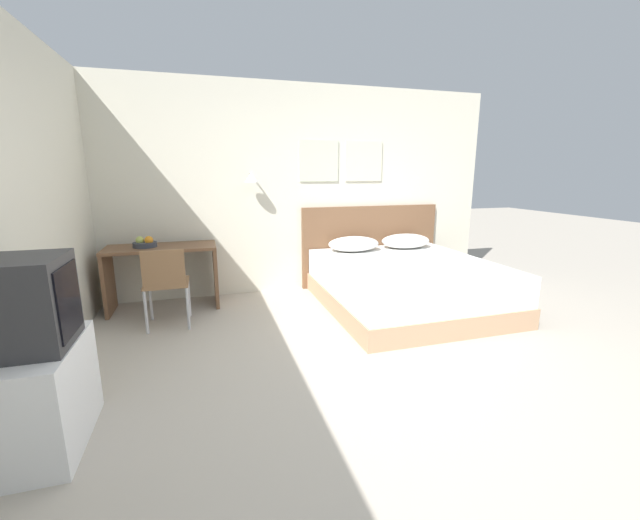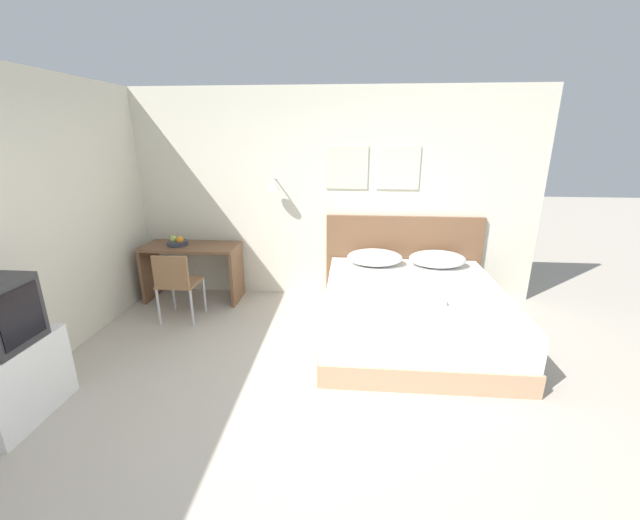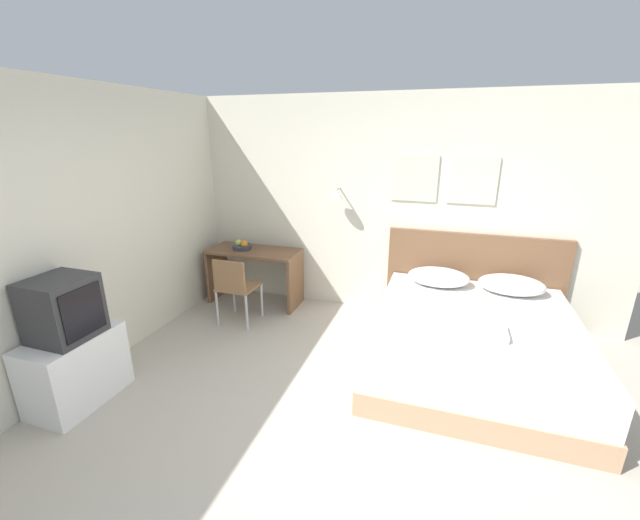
{
  "view_description": "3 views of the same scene",
  "coord_description": "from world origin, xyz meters",
  "px_view_note": "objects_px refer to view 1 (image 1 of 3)",
  "views": [
    {
      "loc": [
        -1.15,
        -2.42,
        1.57
      ],
      "look_at": [
        -0.05,
        1.23,
        0.7
      ],
      "focal_mm": 22.0,
      "sensor_mm": 36.0,
      "label": 1
    },
    {
      "loc": [
        0.44,
        -2.37,
        2.09
      ],
      "look_at": [
        0.09,
        1.75,
        0.76
      ],
      "focal_mm": 22.0,
      "sensor_mm": 36.0,
      "label": 2
    },
    {
      "loc": [
        0.75,
        -2.1,
        2.21
      ],
      "look_at": [
        -0.53,
        1.78,
        0.87
      ],
      "focal_mm": 22.0,
      "sensor_mm": 36.0,
      "label": 3
    }
  ],
  "objects_px": {
    "bed": "(407,284)",
    "desk_chair": "(166,280)",
    "fruit_bowl": "(145,243)",
    "television": "(23,304)",
    "pillow_right": "(406,241)",
    "pillow_left": "(354,244)",
    "folded_towel_near_foot": "(430,264)",
    "headboard": "(370,245)",
    "desk": "(163,265)",
    "tv_stand": "(39,397)"
  },
  "relations": [
    {
      "from": "pillow_right",
      "to": "fruit_bowl",
      "type": "distance_m",
      "value": 3.27
    },
    {
      "from": "television",
      "to": "desk_chair",
      "type": "bearing_deg",
      "value": 71.45
    },
    {
      "from": "bed",
      "to": "desk",
      "type": "relative_size",
      "value": 1.71
    },
    {
      "from": "folded_towel_near_foot",
      "to": "pillow_right",
      "type": "bearing_deg",
      "value": 75.12
    },
    {
      "from": "pillow_left",
      "to": "desk",
      "type": "bearing_deg",
      "value": 179.38
    },
    {
      "from": "desk",
      "to": "television",
      "type": "xyz_separation_m",
      "value": [
        -0.48,
        -2.34,
        0.35
      ]
    },
    {
      "from": "folded_towel_near_foot",
      "to": "headboard",
      "type": "bearing_deg",
      "value": 94.07
    },
    {
      "from": "bed",
      "to": "television",
      "type": "xyz_separation_m",
      "value": [
        -3.21,
        -1.56,
        0.6
      ]
    },
    {
      "from": "headboard",
      "to": "television",
      "type": "distance_m",
      "value": 4.16
    },
    {
      "from": "headboard",
      "to": "folded_towel_near_foot",
      "type": "xyz_separation_m",
      "value": [
        0.1,
        -1.37,
        0.03
      ]
    },
    {
      "from": "desk",
      "to": "fruit_bowl",
      "type": "relative_size",
      "value": 4.73
    },
    {
      "from": "fruit_bowl",
      "to": "tv_stand",
      "type": "bearing_deg",
      "value": -97.86
    },
    {
      "from": "pillow_left",
      "to": "desk",
      "type": "distance_m",
      "value": 2.35
    },
    {
      "from": "bed",
      "to": "pillow_left",
      "type": "bearing_deg",
      "value": 116.8
    },
    {
      "from": "bed",
      "to": "pillow_left",
      "type": "height_order",
      "value": "pillow_left"
    },
    {
      "from": "headboard",
      "to": "pillow_left",
      "type": "distance_m",
      "value": 0.5
    },
    {
      "from": "pillow_left",
      "to": "fruit_bowl",
      "type": "relative_size",
      "value": 2.66
    },
    {
      "from": "desk",
      "to": "pillow_left",
      "type": "bearing_deg",
      "value": -0.62
    },
    {
      "from": "headboard",
      "to": "television",
      "type": "relative_size",
      "value": 3.91
    },
    {
      "from": "headboard",
      "to": "tv_stand",
      "type": "relative_size",
      "value": 2.69
    },
    {
      "from": "folded_towel_near_foot",
      "to": "television",
      "type": "bearing_deg",
      "value": -159.2
    },
    {
      "from": "bed",
      "to": "television",
      "type": "height_order",
      "value": "television"
    },
    {
      "from": "pillow_right",
      "to": "desk",
      "type": "height_order",
      "value": "pillow_right"
    },
    {
      "from": "pillow_left",
      "to": "tv_stand",
      "type": "height_order",
      "value": "pillow_left"
    },
    {
      "from": "tv_stand",
      "to": "television",
      "type": "distance_m",
      "value": 0.56
    },
    {
      "from": "fruit_bowl",
      "to": "television",
      "type": "xyz_separation_m",
      "value": [
        -0.32,
        -2.33,
        0.09
      ]
    },
    {
      "from": "television",
      "to": "pillow_right",
      "type": "bearing_deg",
      "value": 32.84
    },
    {
      "from": "fruit_bowl",
      "to": "desk_chair",
      "type": "bearing_deg",
      "value": -69.35
    },
    {
      "from": "bed",
      "to": "folded_towel_near_foot",
      "type": "height_order",
      "value": "folded_towel_near_foot"
    },
    {
      "from": "television",
      "to": "tv_stand",
      "type": "bearing_deg",
      "value": -180.0
    },
    {
      "from": "bed",
      "to": "tv_stand",
      "type": "xyz_separation_m",
      "value": [
        -3.21,
        -1.56,
        0.04
      ]
    },
    {
      "from": "headboard",
      "to": "bed",
      "type": "bearing_deg",
      "value": -90.0
    },
    {
      "from": "desk",
      "to": "tv_stand",
      "type": "bearing_deg",
      "value": -101.73
    },
    {
      "from": "pillow_left",
      "to": "pillow_right",
      "type": "height_order",
      "value": "same"
    },
    {
      "from": "folded_towel_near_foot",
      "to": "television",
      "type": "xyz_separation_m",
      "value": [
        -3.3,
        -1.26,
        0.29
      ]
    },
    {
      "from": "pillow_right",
      "to": "folded_towel_near_foot",
      "type": "bearing_deg",
      "value": -104.88
    },
    {
      "from": "pillow_right",
      "to": "television",
      "type": "distance_m",
      "value": 4.27
    },
    {
      "from": "pillow_right",
      "to": "tv_stand",
      "type": "xyz_separation_m",
      "value": [
        -3.59,
        -2.31,
        -0.34
      ]
    },
    {
      "from": "bed",
      "to": "tv_stand",
      "type": "height_order",
      "value": "tv_stand"
    },
    {
      "from": "tv_stand",
      "to": "bed",
      "type": "bearing_deg",
      "value": 25.98
    },
    {
      "from": "desk",
      "to": "desk_chair",
      "type": "xyz_separation_m",
      "value": [
        0.08,
        -0.66,
        -0.01
      ]
    },
    {
      "from": "tv_stand",
      "to": "television",
      "type": "xyz_separation_m",
      "value": [
        0.0,
        0.0,
        0.56
      ]
    },
    {
      "from": "bed",
      "to": "desk_chair",
      "type": "relative_size",
      "value": 2.47
    },
    {
      "from": "desk",
      "to": "bed",
      "type": "bearing_deg",
      "value": -15.88
    },
    {
      "from": "bed",
      "to": "fruit_bowl",
      "type": "xyz_separation_m",
      "value": [
        -2.89,
        0.76,
        0.51
      ]
    },
    {
      "from": "desk_chair",
      "to": "tv_stand",
      "type": "xyz_separation_m",
      "value": [
        -0.57,
        -1.68,
        -0.19
      ]
    },
    {
      "from": "pillow_left",
      "to": "fruit_bowl",
      "type": "xyz_separation_m",
      "value": [
        -2.51,
        0.01,
        0.14
      ]
    },
    {
      "from": "fruit_bowl",
      "to": "folded_towel_near_foot",
      "type": "bearing_deg",
      "value": -19.76
    },
    {
      "from": "pillow_right",
      "to": "desk_chair",
      "type": "relative_size",
      "value": 0.81
    },
    {
      "from": "desk_chair",
      "to": "fruit_bowl",
      "type": "distance_m",
      "value": 0.75
    }
  ]
}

